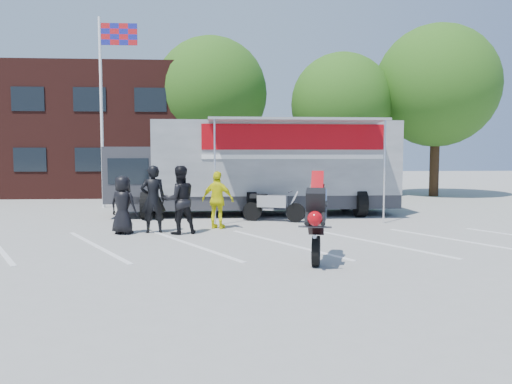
{
  "coord_description": "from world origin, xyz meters",
  "views": [
    {
      "loc": [
        -1.42,
        -11.67,
        2.36
      ],
      "look_at": [
        -0.52,
        1.62,
        1.3
      ],
      "focal_mm": 35.0,
      "sensor_mm": 36.0,
      "label": 1
    }
  ],
  "objects": [
    {
      "name": "transporter_truck",
      "position": [
        0.1,
        7.2,
        0.0
      ],
      "size": [
        11.11,
        5.49,
        3.51
      ],
      "primitive_type": null,
      "rotation": [
        0.0,
        0.0,
        0.02
      ],
      "color": "#979A9F",
      "rests_on": "ground"
    },
    {
      "name": "spectator_leather_c",
      "position": [
        -2.66,
        2.77,
        0.99
      ],
      "size": [
        1.16,
        1.03,
        1.98
      ],
      "primitive_type": "imported",
      "rotation": [
        0.0,
        0.0,
        3.49
      ],
      "color": "black",
      "rests_on": "ground"
    },
    {
      "name": "ground",
      "position": [
        0.0,
        0.0,
        0.0
      ],
      "size": [
        100.0,
        100.0,
        0.0
      ],
      "primitive_type": "plane",
      "color": "gray",
      "rests_on": "ground"
    },
    {
      "name": "tree_mid",
      "position": [
        5.0,
        15.0,
        4.94
      ],
      "size": [
        5.44,
        5.44,
        7.68
      ],
      "color": "#382314",
      "rests_on": "ground"
    },
    {
      "name": "spectator_leather_a",
      "position": [
        -4.29,
        2.88,
        0.84
      ],
      "size": [
        0.97,
        0.82,
        1.69
      ],
      "primitive_type": "imported",
      "rotation": [
        0.0,
        0.0,
        2.74
      ],
      "color": "black",
      "rests_on": "ground"
    },
    {
      "name": "tree_left",
      "position": [
        -2.0,
        16.0,
        5.57
      ],
      "size": [
        6.12,
        6.12,
        8.64
      ],
      "color": "#382314",
      "rests_on": "ground"
    },
    {
      "name": "parking_bay_lines",
      "position": [
        0.0,
        1.0,
        0.01
      ],
      "size": [
        18.09,
        13.33,
        0.01
      ],
      "primitive_type": "cube",
      "rotation": [
        0.0,
        0.0,
        0.52
      ],
      "color": "white",
      "rests_on": "ground"
    },
    {
      "name": "spectator_leather_b",
      "position": [
        -3.45,
        3.04,
        0.99
      ],
      "size": [
        0.78,
        0.57,
        1.98
      ],
      "primitive_type": "imported",
      "rotation": [
        0.0,
        0.0,
        3.29
      ],
      "color": "black",
      "rests_on": "ground"
    },
    {
      "name": "spectator_hivis",
      "position": [
        -1.56,
        3.72,
        0.89
      ],
      "size": [
        1.13,
        0.81,
        1.78
      ],
      "primitive_type": "imported",
      "rotation": [
        0.0,
        0.0,
        2.74
      ],
      "color": "#EEEC0C",
      "rests_on": "ground"
    },
    {
      "name": "flagpole",
      "position": [
        -6.24,
        10.0,
        5.05
      ],
      "size": [
        1.61,
        0.12,
        8.0
      ],
      "color": "white",
      "rests_on": "ground"
    },
    {
      "name": "parked_motorcycle",
      "position": [
        0.33,
        5.17,
        0.0
      ],
      "size": [
        2.34,
        1.4,
        1.16
      ],
      "primitive_type": null,
      "rotation": [
        0.0,
        0.0,
        1.25
      ],
      "color": "#B0B0B5",
      "rests_on": "ground"
    },
    {
      "name": "stunt_bike_rider",
      "position": [
        0.67,
        -0.93,
        0.0
      ],
      "size": [
        1.25,
        1.95,
        2.11
      ],
      "primitive_type": null,
      "rotation": [
        0.0,
        0.0,
        -0.24
      ],
      "color": "black",
      "rests_on": "ground"
    },
    {
      "name": "tree_right",
      "position": [
        10.0,
        14.5,
        5.88
      ],
      "size": [
        6.46,
        6.46,
        9.12
      ],
      "color": "#382314",
      "rests_on": "ground"
    },
    {
      "name": "office_building",
      "position": [
        -10.0,
        18.0,
        3.5
      ],
      "size": [
        18.0,
        8.0,
        7.0
      ],
      "primitive_type": "cube",
      "color": "#3F1814",
      "rests_on": "ground"
    }
  ]
}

